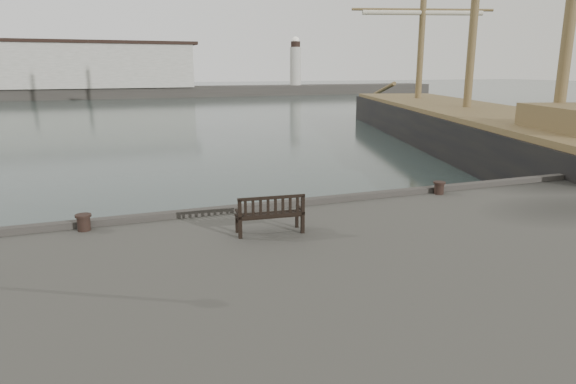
{
  "coord_description": "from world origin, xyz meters",
  "views": [
    {
      "loc": [
        -4.3,
        -14.34,
        5.7
      ],
      "look_at": [
        0.98,
        -0.5,
        2.1
      ],
      "focal_mm": 32.0,
      "sensor_mm": 36.0,
      "label": 1
    }
  ],
  "objects_px": {
    "bench": "(270,221)",
    "tall_ship_main": "(465,134)",
    "bollard_right": "(439,188)",
    "bollard_left": "(84,222)"
  },
  "relations": [
    {
      "from": "bench",
      "to": "bollard_left",
      "type": "bearing_deg",
      "value": 161.86
    },
    {
      "from": "bollard_left",
      "to": "tall_ship_main",
      "type": "distance_m",
      "value": 32.19
    },
    {
      "from": "tall_ship_main",
      "to": "bollard_right",
      "type": "bearing_deg",
      "value": -114.38
    },
    {
      "from": "bench",
      "to": "bollard_left",
      "type": "height_order",
      "value": "bench"
    },
    {
      "from": "bollard_left",
      "to": "bollard_right",
      "type": "relative_size",
      "value": 1.03
    },
    {
      "from": "bench",
      "to": "bollard_right",
      "type": "height_order",
      "value": "bench"
    },
    {
      "from": "bollard_left",
      "to": "bollard_right",
      "type": "xyz_separation_m",
      "value": [
        11.13,
        0.0,
        -0.01
      ]
    },
    {
      "from": "bench",
      "to": "tall_ship_main",
      "type": "distance_m",
      "value": 29.82
    },
    {
      "from": "bollard_left",
      "to": "tall_ship_main",
      "type": "xyz_separation_m",
      "value": [
        26.85,
        17.74,
        -0.98
      ]
    },
    {
      "from": "bench",
      "to": "tall_ship_main",
      "type": "bearing_deg",
      "value": 46.61
    }
  ]
}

